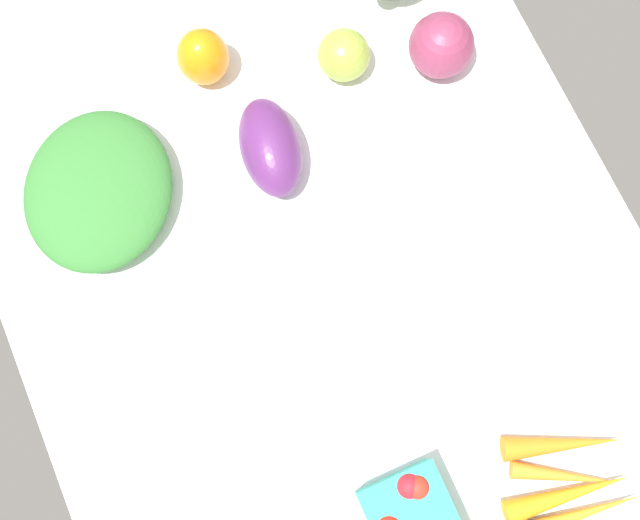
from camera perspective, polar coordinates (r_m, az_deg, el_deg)
tablecloth at (r=100.97cm, az=-0.00°, el=-0.40°), size 104.00×76.00×2.00cm
carrot_bunch at (r=100.12cm, az=16.93°, el=-15.30°), size 16.20×18.98×2.92cm
eggplant at (r=100.77cm, az=-3.47°, el=7.86°), size 13.91×9.36×7.37cm
red_onion_center at (r=106.92cm, az=8.47°, el=14.60°), size 8.29×8.29×8.29cm
berry_basket at (r=94.84cm, az=6.18°, el=-17.18°), size 9.12×9.12×6.59cm
bell_pepper_orange at (r=106.06cm, az=-8.18°, el=13.85°), size 9.25×9.25×8.36cm
leafy_greens_clump at (r=102.98cm, az=-15.22°, el=4.71°), size 26.98×25.92×6.05cm
heirloom_tomato_green at (r=106.12cm, az=1.66°, el=14.11°), size 6.73×6.73×6.73cm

